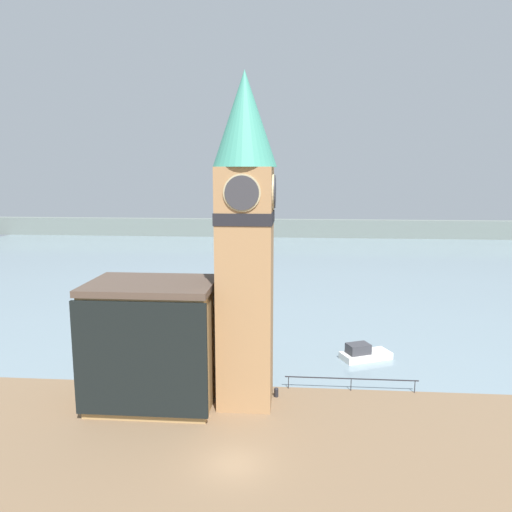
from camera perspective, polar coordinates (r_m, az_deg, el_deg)
ground_plane at (r=33.91m, az=-2.55°, el=-22.67°), size 160.00×160.00×0.00m
water at (r=101.79m, az=2.48°, el=-0.68°), size 160.00×120.00×0.00m
far_shoreline at (r=141.01m, az=3.11°, el=3.21°), size 180.00×3.00×5.00m
pier_railing at (r=43.64m, az=10.82°, el=-13.72°), size 11.06×0.08×1.09m
clock_tower at (r=37.64m, az=-1.24°, el=2.54°), size 4.74×4.74×25.35m
pier_building at (r=40.26m, az=-11.73°, el=-9.74°), size 9.80×7.02×9.78m
boat_near at (r=50.77m, az=12.18°, el=-10.82°), size 5.30×3.90×1.62m
mooring_bollard_near at (r=42.12m, az=2.32°, el=-15.24°), size 0.37×0.37×0.78m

